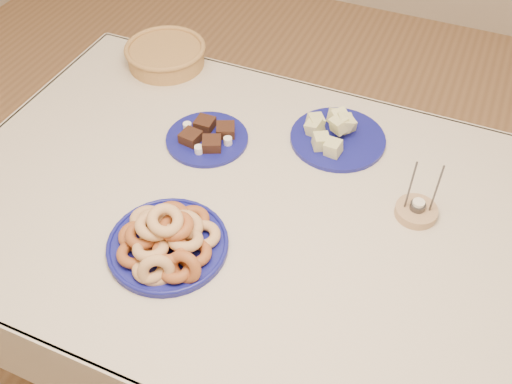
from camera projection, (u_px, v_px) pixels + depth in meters
ground at (262, 347)px, 2.03m from camera, size 5.00×5.00×0.00m
dining_table at (263, 232)px, 1.56m from camera, size 1.71×1.11×0.75m
donut_platter at (167, 241)px, 1.36m from camera, size 0.39×0.39×0.13m
melon_plate at (336, 133)px, 1.65m from camera, size 0.35×0.35×0.09m
brownie_plate at (207, 137)px, 1.65m from camera, size 0.27×0.27×0.04m
wicker_basket at (166, 54)px, 1.90m from camera, size 0.29×0.29×0.07m
candle_holder at (416, 210)px, 1.45m from camera, size 0.13×0.13×0.18m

